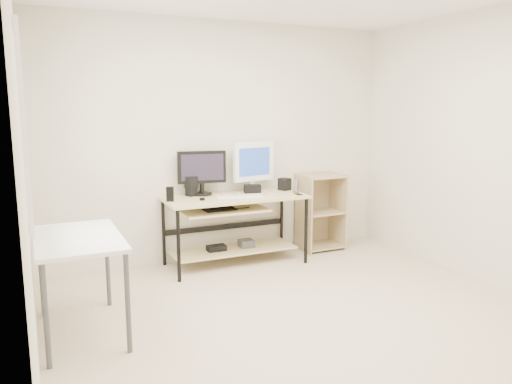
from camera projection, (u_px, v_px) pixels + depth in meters
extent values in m
cube|color=beige|center=(315.00, 324.00, 3.94)|extent=(4.00, 4.00, 0.01)
cube|color=beige|center=(223.00, 142.00, 5.51)|extent=(4.00, 0.01, 2.60)
cube|color=beige|center=(24.00, 175.00, 2.89)|extent=(0.01, 4.00, 2.60)
cube|color=beige|center=(507.00, 150.00, 4.54)|extent=(0.01, 4.00, 2.60)
cube|color=white|center=(24.00, 127.00, 3.39)|extent=(0.01, 1.00, 1.20)
cube|color=#D8C789|center=(235.00, 197.00, 5.29)|extent=(1.50, 0.65, 0.03)
cube|color=#D8C789|center=(224.00, 210.00, 5.21)|extent=(0.90, 0.49, 0.02)
cube|color=#D8C789|center=(234.00, 249.00, 5.44)|extent=(1.35, 0.46, 0.02)
cube|color=black|center=(219.00, 209.00, 5.18)|extent=(0.33, 0.22, 0.01)
cylinder|color=black|center=(243.00, 208.00, 5.24)|extent=(0.14, 0.01, 0.01)
cube|color=#424244|center=(246.00, 243.00, 5.49)|extent=(0.15, 0.15, 0.08)
cube|color=black|center=(216.00, 248.00, 5.35)|extent=(0.20, 0.12, 0.06)
cylinder|color=black|center=(179.00, 246.00, 4.81)|extent=(0.04, 0.04, 0.72)
cylinder|color=black|center=(164.00, 233.00, 5.32)|extent=(0.04, 0.04, 0.72)
cylinder|color=black|center=(306.00, 231.00, 5.39)|extent=(0.04, 0.04, 0.72)
cylinder|color=black|center=(282.00, 220.00, 5.90)|extent=(0.04, 0.04, 0.72)
cube|color=white|center=(78.00, 238.00, 3.66)|extent=(0.60, 1.00, 0.03)
cylinder|color=#424244|center=(46.00, 316.00, 3.20)|extent=(0.04, 0.04, 0.72)
cylinder|color=#424244|center=(41.00, 273.00, 4.03)|extent=(0.04, 0.04, 0.72)
cylinder|color=#424244|center=(128.00, 303.00, 3.42)|extent=(0.04, 0.04, 0.72)
cylinder|color=#424244|center=(108.00, 265.00, 4.24)|extent=(0.04, 0.04, 0.72)
cube|color=tan|center=(303.00, 214.00, 5.83)|extent=(0.02, 0.40, 0.90)
cube|color=tan|center=(338.00, 210.00, 6.03)|extent=(0.02, 0.40, 0.90)
cube|color=tan|center=(312.00, 209.00, 6.10)|extent=(0.50, 0.02, 0.90)
cube|color=tan|center=(320.00, 245.00, 6.00)|extent=(0.46, 0.38, 0.02)
cube|color=tan|center=(321.00, 212.00, 5.93)|extent=(0.46, 0.38, 0.02)
cube|color=tan|center=(321.00, 176.00, 5.85)|extent=(0.46, 0.38, 0.02)
cylinder|color=black|center=(202.00, 194.00, 5.36)|extent=(0.22, 0.22, 0.02)
cylinder|color=black|center=(202.00, 188.00, 5.35)|extent=(0.05, 0.05, 0.11)
cube|color=black|center=(202.00, 167.00, 5.31)|extent=(0.52, 0.13, 0.34)
cube|color=black|center=(203.00, 167.00, 5.28)|extent=(0.43, 0.07, 0.28)
cube|color=silver|center=(254.00, 190.00, 5.59)|extent=(0.19, 0.17, 0.02)
cylinder|color=silver|center=(254.00, 185.00, 5.58)|extent=(0.05, 0.05, 0.10)
cube|color=white|center=(254.00, 161.00, 5.54)|extent=(0.52, 0.15, 0.43)
cube|color=#224597|center=(255.00, 162.00, 5.51)|extent=(0.43, 0.09, 0.35)
cube|color=white|center=(239.00, 196.00, 5.24)|extent=(0.51, 0.24, 0.02)
ellipsoid|color=#AFAFB4|center=(238.00, 195.00, 5.26)|extent=(0.11, 0.14, 0.04)
cube|color=black|center=(252.00, 189.00, 5.48)|extent=(0.19, 0.11, 0.09)
cube|color=black|center=(191.00, 192.00, 5.29)|extent=(0.12, 0.12, 0.08)
cube|color=black|center=(191.00, 182.00, 5.27)|extent=(0.14, 0.14, 0.12)
cube|color=black|center=(285.00, 184.00, 5.66)|extent=(0.14, 0.14, 0.14)
cube|color=black|center=(170.00, 194.00, 4.99)|extent=(0.09, 0.07, 0.15)
cylinder|color=black|center=(202.00, 199.00, 5.05)|extent=(0.05, 0.05, 0.02)
cube|color=black|center=(298.00, 194.00, 5.38)|extent=(0.06, 0.11, 0.01)
cylinder|color=#A17448|center=(296.00, 192.00, 5.52)|extent=(0.11, 0.11, 0.01)
cylinder|color=white|center=(296.00, 186.00, 5.50)|extent=(0.08, 0.08, 0.14)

